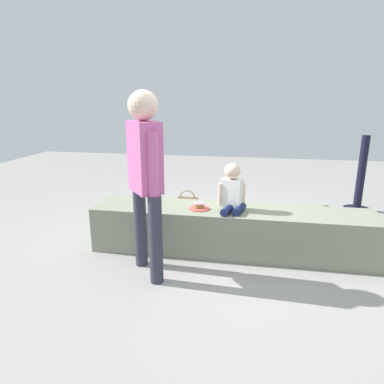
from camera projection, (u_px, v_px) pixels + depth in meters
The scene contains 12 objects.
ground_plane at pixel (230, 251), 3.64m from camera, with size 12.00×12.00×0.00m, color gray.
concrete_ledge at pixel (231, 230), 3.58m from camera, with size 2.90×0.55×0.47m, color gray.
child_seated at pixel (232, 190), 3.43m from camera, with size 0.29×0.34×0.48m.
adult_standing at pixel (145, 169), 2.93m from camera, with size 0.37×0.41×1.65m.
cake_plate at pixel (199, 207), 3.52m from camera, with size 0.22×0.22×0.07m.
gift_bag at pixel (287, 225), 3.98m from camera, with size 0.19×0.09×0.32m.
railing_post at pixel (360, 184), 4.83m from camera, with size 0.36×0.36×1.09m.
water_bottle_near_gift at pixel (234, 207), 4.77m from camera, with size 0.07×0.07×0.22m.
party_cup_red at pixel (209, 218), 4.46m from camera, with size 0.09×0.09×0.12m, color red.
cake_box_white at pixel (259, 217), 4.55m from camera, with size 0.27×0.32×0.10m, color white.
handbag_black_leather at pixel (324, 223), 4.12m from camera, with size 0.34×0.11×0.34m.
handbag_brown_canvas at pixel (187, 206), 4.74m from camera, with size 0.29×0.12×0.35m.
Camera 1 is at (0.19, -3.36, 1.59)m, focal length 31.86 mm.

